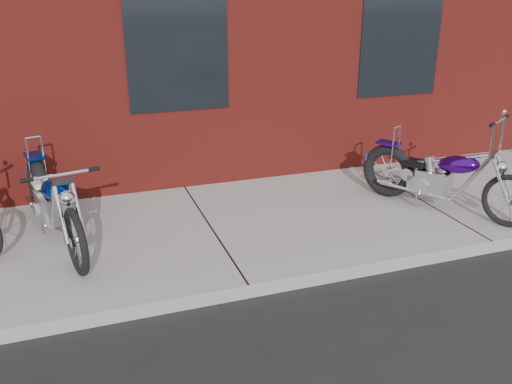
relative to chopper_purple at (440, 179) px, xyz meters
name	(u,v)px	position (x,y,z in m)	size (l,w,h in m)	color
ground	(249,298)	(-3.00, -1.06, -0.57)	(120.00, 120.00, 0.00)	black
sidewalk	(211,232)	(-3.00, 0.44, -0.50)	(22.00, 3.00, 0.15)	#9F9B93
chopper_purple	(440,179)	(0.00, 0.00, 0.00)	(1.29, 2.07, 1.31)	black
chopper_blue	(54,204)	(-4.78, 0.67, 0.02)	(0.79, 2.45, 1.08)	black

